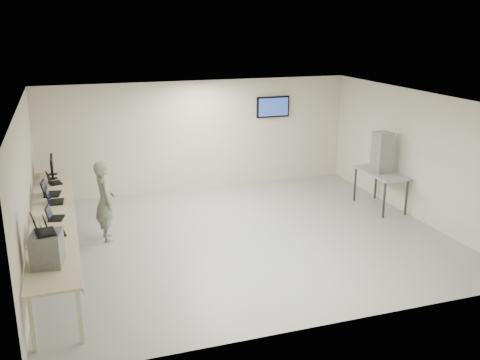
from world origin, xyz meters
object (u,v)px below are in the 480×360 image
object	(u,v)px
workbench	(54,219)
equipment_box	(47,249)
soldier	(105,201)
side_table	(381,175)

from	to	relation	value
workbench	equipment_box	xyz separation A→B (m)	(-0.06, -2.12, 0.32)
soldier	equipment_box	bearing A→B (deg)	154.76
equipment_box	soldier	bearing A→B (deg)	79.73
equipment_box	soldier	distance (m)	3.08
workbench	side_table	size ratio (longest dim) A/B	4.12
equipment_box	soldier	xyz separation A→B (m)	(1.02, 2.89, -0.34)
equipment_box	side_table	xyz separation A→B (m)	(7.25, 2.78, -0.34)
workbench	soldier	xyz separation A→B (m)	(0.96, 0.77, -0.02)
workbench	equipment_box	world-z (taller)	equipment_box
equipment_box	soldier	size ratio (longest dim) A/B	0.30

